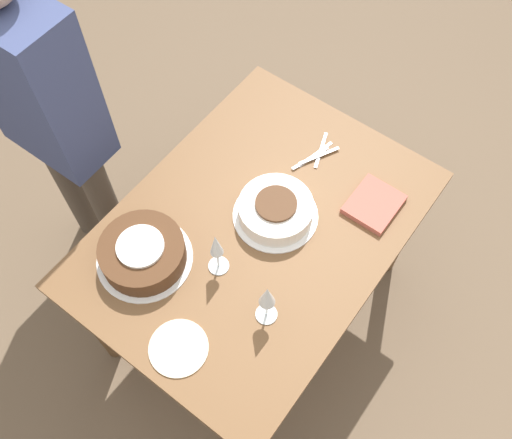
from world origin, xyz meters
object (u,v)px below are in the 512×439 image
at_px(cake_center_white, 276,210).
at_px(wine_glass_near, 267,298).
at_px(cake_front_chocolate, 143,253).
at_px(wine_glass_far, 216,247).
at_px(person_cutting, 47,110).

relative_size(cake_center_white, wine_glass_near, 1.43).
bearing_deg(cake_front_chocolate, cake_center_white, 147.60).
bearing_deg(cake_front_chocolate, wine_glass_near, 100.93).
height_order(cake_center_white, cake_front_chocolate, cake_front_chocolate).
bearing_deg(wine_glass_near, cake_center_white, -148.70).
height_order(wine_glass_far, person_cutting, person_cutting).
height_order(wine_glass_near, wine_glass_far, same).
bearing_deg(cake_center_white, cake_front_chocolate, -32.40).
xyz_separation_m(cake_center_white, wine_glass_near, (0.32, 0.19, 0.11)).
relative_size(wine_glass_far, person_cutting, 0.13).
bearing_deg(wine_glass_far, wine_glass_near, 79.53).
bearing_deg(cake_center_white, person_cutting, -75.00).
height_order(cake_center_white, wine_glass_near, wine_glass_near).
xyz_separation_m(cake_front_chocolate, person_cutting, (-0.18, -0.58, 0.15)).
relative_size(wine_glass_near, person_cutting, 0.13).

